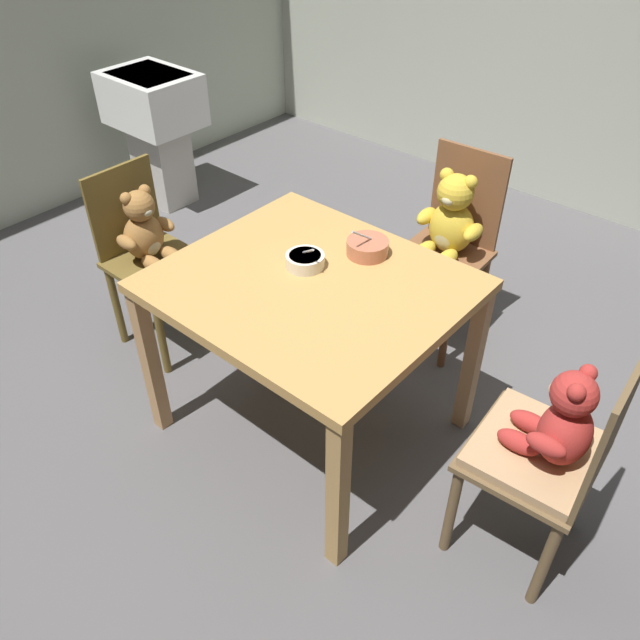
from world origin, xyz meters
name	(u,v)px	position (x,y,z in m)	size (l,w,h in m)	color
ground_plane	(312,426)	(0.00, 0.00, -0.02)	(5.20, 5.20, 0.04)	#575556
dining_table	(311,302)	(0.00, 0.00, 0.64)	(1.03, 0.91, 0.73)	#BA8B49
teddy_chair_far_center	(449,230)	(0.05, 0.88, 0.57)	(0.39, 0.42, 0.91)	brown
teddy_chair_near_left	(147,243)	(-0.94, -0.04, 0.53)	(0.39, 0.37, 0.86)	brown
teddy_chair_near_right	(554,441)	(0.93, 0.05, 0.54)	(0.41, 0.44, 0.91)	brown
porridge_bowl_cream_center	(305,260)	(-0.08, 0.06, 0.76)	(0.15, 0.14, 0.12)	beige
porridge_bowl_terracotta_far_center	(367,247)	(0.04, 0.27, 0.76)	(0.16, 0.17, 0.14)	#BA694B
sink_basin	(156,120)	(-2.05, 0.87, 0.54)	(0.55, 0.42, 0.83)	#B7B2A8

